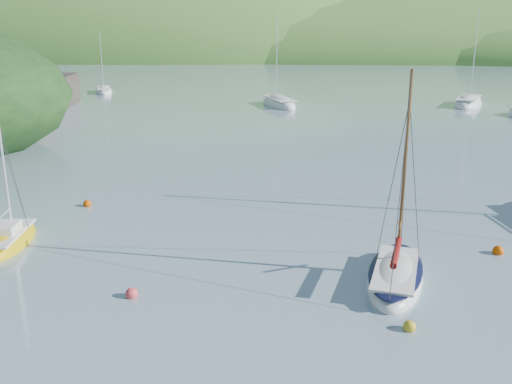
# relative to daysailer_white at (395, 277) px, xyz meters

# --- Properties ---
(ground) EXTENTS (700.00, 700.00, 0.00)m
(ground) POSITION_rel_daysailer_white_xyz_m (-5.29, -3.31, -0.20)
(ground) COLOR slate
(ground) RESTS_ON ground
(shoreline_hills) EXTENTS (690.00, 135.00, 56.00)m
(shoreline_hills) POSITION_rel_daysailer_white_xyz_m (-14.95, 169.11, -0.20)
(shoreline_hills) COLOR #42762D
(shoreline_hills) RESTS_ON ground
(daysailer_white) EXTENTS (3.17, 5.88, 8.58)m
(daysailer_white) POSITION_rel_daysailer_white_xyz_m (0.00, 0.00, 0.00)
(daysailer_white) COLOR silver
(daysailer_white) RESTS_ON ground
(sailboat_yellow) EXTENTS (2.42, 4.88, 6.22)m
(sailboat_yellow) POSITION_rel_daysailer_white_xyz_m (-16.79, 2.21, -0.04)
(sailboat_yellow) COLOR gold
(sailboat_yellow) RESTS_ON ground
(distant_sloop_a) EXTENTS (5.76, 8.48, 11.45)m
(distant_sloop_a) POSITION_rel_daysailer_white_xyz_m (-7.26, 46.65, -0.01)
(distant_sloop_a) COLOR silver
(distant_sloop_a) RESTS_ON ground
(distant_sloop_b) EXTENTS (5.70, 8.73, 11.76)m
(distant_sloop_b) POSITION_rel_daysailer_white_xyz_m (15.02, 49.24, -0.01)
(distant_sloop_b) COLOR silver
(distant_sloop_b) RESTS_ON ground
(distant_sloop_c) EXTENTS (4.28, 6.62, 8.92)m
(distant_sloop_c) POSITION_rel_daysailer_white_xyz_m (-32.26, 56.99, -0.04)
(distant_sloop_c) COLOR silver
(distant_sloop_c) RESTS_ON ground
(mooring_buoys) EXTENTS (20.59, 11.89, 0.47)m
(mooring_buoys) POSITION_rel_daysailer_white_xyz_m (-4.76, 1.43, -0.08)
(mooring_buoys) COLOR gold
(mooring_buoys) RESTS_ON ground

